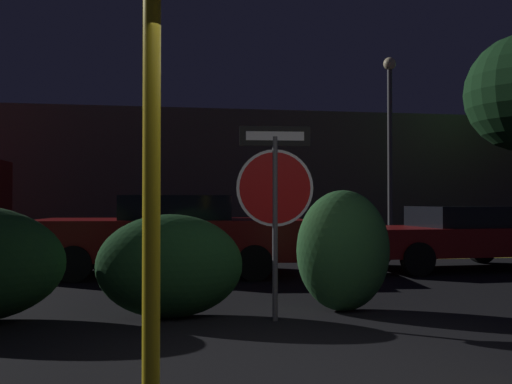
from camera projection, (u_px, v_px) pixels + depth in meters
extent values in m
plane|color=black|center=(322.00, 379.00, 4.22)|extent=(260.00, 260.00, 0.00)
cube|color=gold|center=(219.00, 262.00, 12.28)|extent=(42.80, 0.12, 0.01)
cylinder|color=#4C4C51|center=(275.00, 228.00, 6.31)|extent=(0.06, 0.06, 2.04)
cylinder|color=white|center=(275.00, 188.00, 6.32)|extent=(0.86, 0.08, 0.86)
cylinder|color=#B71414|center=(275.00, 188.00, 6.32)|extent=(0.79, 0.08, 0.79)
cube|color=black|center=(275.00, 136.00, 6.33)|extent=(0.79, 0.08, 0.22)
cube|color=white|center=(275.00, 136.00, 6.33)|extent=(0.65, 0.08, 0.10)
cylinder|color=yellow|center=(151.00, 198.00, 3.79)|extent=(0.12, 0.12, 2.69)
ellipsoid|color=#19421E|center=(170.00, 266.00, 6.46)|extent=(1.66, 0.89, 1.17)
ellipsoid|color=#285B2D|center=(343.00, 250.00, 6.87)|extent=(1.14, 0.80, 1.46)
cube|color=maroon|center=(170.00, 238.00, 10.28)|extent=(4.93, 2.39, 0.70)
cube|color=black|center=(178.00, 207.00, 10.30)|extent=(2.06, 1.83, 0.43)
cylinder|color=black|center=(74.00, 264.00, 9.28)|extent=(0.62, 0.26, 0.60)
cylinder|color=black|center=(99.00, 254.00, 11.11)|extent=(0.62, 0.26, 0.60)
cylinder|color=black|center=(255.00, 263.00, 9.44)|extent=(0.62, 0.26, 0.60)
cylinder|color=black|center=(250.00, 253.00, 11.27)|extent=(0.62, 0.26, 0.60)
sphere|color=#F4EFCC|center=(23.00, 239.00, 9.56)|extent=(0.14, 0.14, 0.14)
sphere|color=#F4EFCC|center=(45.00, 235.00, 10.74)|extent=(0.14, 0.14, 0.14)
cube|color=maroon|center=(453.00, 240.00, 11.14)|extent=(3.89, 1.95, 0.52)
cube|color=black|center=(458.00, 217.00, 11.17)|extent=(1.59, 1.60, 0.40)
cylinder|color=black|center=(418.00, 259.00, 10.05)|extent=(0.61, 0.22, 0.60)
cylinder|color=black|center=(378.00, 251.00, 11.74)|extent=(0.61, 0.22, 0.60)
cylinder|color=black|center=(482.00, 249.00, 12.21)|extent=(0.61, 0.22, 0.60)
sphere|color=#F4EFCC|center=(371.00, 242.00, 10.21)|extent=(0.14, 0.14, 0.14)
sphere|color=#F4EFCC|center=(349.00, 238.00, 11.30)|extent=(0.14, 0.14, 0.14)
cylinder|color=#4C4C51|center=(390.00, 155.00, 18.97)|extent=(0.16, 0.16, 5.71)
sphere|color=#F9E5B2|center=(390.00, 64.00, 19.02)|extent=(0.42, 0.42, 0.42)
cube|color=#7A6B5B|center=(200.00, 172.00, 25.34)|extent=(34.13, 3.21, 5.23)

